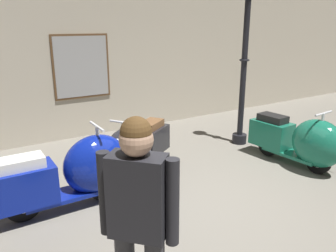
{
  "coord_description": "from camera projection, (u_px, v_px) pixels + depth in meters",
  "views": [
    {
      "loc": [
        -2.53,
        -2.95,
        2.29
      ],
      "look_at": [
        0.08,
        1.23,
        0.8
      ],
      "focal_mm": 36.18,
      "sensor_mm": 36.0,
      "label": 1
    }
  ],
  "objects": [
    {
      "name": "visitor_0",
      "position": [
        138.0,
        217.0,
        2.37
      ],
      "size": [
        0.44,
        0.46,
        1.73
      ],
      "rotation": [
        0.0,
        0.0,
        0.75
      ],
      "color": "black",
      "rests_on": "ground"
    },
    {
      "name": "scooter_1",
      "position": [
        134.0,
        149.0,
        5.22
      ],
      "size": [
        1.56,
        1.23,
        0.96
      ],
      "rotation": [
        0.0,
        0.0,
        -2.56
      ],
      "color": "black",
      "rests_on": "ground"
    },
    {
      "name": "ground_plane",
      "position": [
        213.0,
        210.0,
        4.34
      ],
      "size": [
        60.0,
        60.0,
        0.0
      ],
      "primitive_type": "plane",
      "color": "slate"
    },
    {
      "name": "lamppost",
      "position": [
        245.0,
        53.0,
        6.29
      ],
      "size": [
        0.3,
        0.3,
        3.12
      ],
      "color": "black",
      "rests_on": "ground"
    },
    {
      "name": "scooter_2",
      "position": [
        302.0,
        141.0,
        5.53
      ],
      "size": [
        0.6,
        1.67,
        1.0
      ],
      "rotation": [
        0.0,
        0.0,
        -1.49
      ],
      "color": "black",
      "rests_on": "ground"
    },
    {
      "name": "showroom_back_wall",
      "position": [
        96.0,
        45.0,
        6.95
      ],
      "size": [
        18.0,
        0.24,
        3.75
      ],
      "color": "#BCB29E",
      "rests_on": "ground"
    },
    {
      "name": "scooter_0",
      "position": [
        77.0,
        172.0,
        4.33
      ],
      "size": [
        1.72,
        0.55,
        1.05
      ],
      "rotation": [
        0.0,
        0.0,
        0.0
      ],
      "color": "black",
      "rests_on": "ground"
    }
  ]
}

